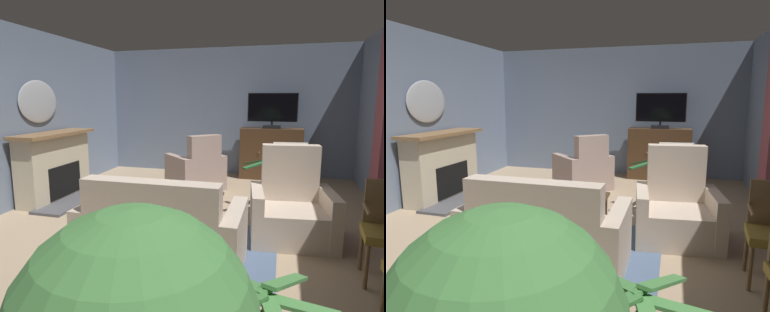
{
  "view_description": "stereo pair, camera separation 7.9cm",
  "coord_description": "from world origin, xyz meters",
  "views": [
    {
      "loc": [
        1.19,
        -3.92,
        1.64
      ],
      "look_at": [
        0.02,
        0.43,
        0.87
      ],
      "focal_mm": 31.11,
      "sensor_mm": 36.0,
      "label": 1
    },
    {
      "loc": [
        1.27,
        -3.9,
        1.64
      ],
      "look_at": [
        0.02,
        0.43,
        0.87
      ],
      "focal_mm": 31.11,
      "sensor_mm": 36.0,
      "label": 2
    }
  ],
  "objects": [
    {
      "name": "ground_plane",
      "position": [
        0.0,
        0.0,
        -0.02
      ],
      "size": [
        5.91,
        7.32,
        0.04
      ],
      "primitive_type": "cube",
      "color": "tan"
    },
    {
      "name": "television",
      "position": [
        1.0,
        3.0,
        1.43
      ],
      "size": [
        0.98,
        0.2,
        0.71
      ],
      "color": "black",
      "rests_on": "tv_cabinet"
    },
    {
      "name": "coffee_table",
      "position": [
        0.04,
        0.09,
        0.36
      ],
      "size": [
        0.91,
        0.54,
        0.41
      ],
      "color": "#422B19",
      "rests_on": "ground_plane"
    },
    {
      "name": "sofa_floral",
      "position": [
        0.12,
        -1.06,
        0.32
      ],
      "size": [
        1.55,
        0.89,
        0.95
      ],
      "color": "#C6B29E",
      "rests_on": "ground_plane"
    },
    {
      "name": "rug_central",
      "position": [
        0.14,
        -0.59,
        0.01
      ],
      "size": [
        2.13,
        1.69,
        0.01
      ],
      "primitive_type": "cube",
      "color": "slate",
      "rests_on": "ground_plane"
    },
    {
      "name": "fireplace",
      "position": [
        -2.38,
        0.69,
        0.52
      ],
      "size": [
        0.84,
        1.63,
        1.11
      ],
      "color": "#4C4C51",
      "rests_on": "ground_plane"
    },
    {
      "name": "wall_mirror_oval",
      "position": [
        -2.63,
        0.69,
        1.6
      ],
      "size": [
        0.06,
        0.88,
        0.69
      ],
      "primitive_type": "ellipsoid",
      "color": "#B2B7BF"
    },
    {
      "name": "curtain_panel_far",
      "position": [
        2.6,
        1.45,
        1.5
      ],
      "size": [
        0.1,
        0.44,
        2.3
      ],
      "primitive_type": "cube",
      "color": "#A34C56"
    },
    {
      "name": "wall_left",
      "position": [
        -2.71,
        0.0,
        1.37
      ],
      "size": [
        0.1,
        7.32,
        2.73
      ],
      "primitive_type": "cube",
      "color": "slate",
      "rests_on": "ground_plane"
    },
    {
      "name": "tv_remote",
      "position": [
        0.23,
        0.22,
        0.42
      ],
      "size": [
        0.08,
        0.18,
        0.02
      ],
      "primitive_type": "cube",
      "rotation": [
        0.0,
        0.0,
        1.74
      ],
      "color": "black",
      "rests_on": "coffee_table"
    },
    {
      "name": "folded_newspaper",
      "position": [
        -0.1,
        0.11,
        0.41
      ],
      "size": [
        0.35,
        0.29,
        0.01
      ],
      "primitive_type": "cube",
      "rotation": [
        0.0,
        0.0,
        -0.27
      ],
      "color": "silver",
      "rests_on": "coffee_table"
    },
    {
      "name": "armchair_beside_cabinet",
      "position": [
        -0.29,
        1.87,
        0.33
      ],
      "size": [
        1.2,
        1.2,
        1.02
      ],
      "color": "#A3897F",
      "rests_on": "ground_plane"
    },
    {
      "name": "cat",
      "position": [
        -1.03,
        0.9,
        0.08
      ],
      "size": [
        0.5,
        0.56,
        0.18
      ],
      "color": "#2D2D33",
      "rests_on": "ground_plane"
    },
    {
      "name": "wall_back",
      "position": [
        0.0,
        3.41,
        1.37
      ],
      "size": [
        5.91,
        0.1,
        2.73
      ],
      "primitive_type": "cube",
      "color": "slate",
      "rests_on": "ground_plane"
    },
    {
      "name": "tv_cabinet",
      "position": [
        1.0,
        3.06,
        0.5
      ],
      "size": [
        1.25,
        0.48,
        1.05
      ],
      "color": "#352315",
      "rests_on": "ground_plane"
    },
    {
      "name": "armchair_angled_to_table",
      "position": [
        1.34,
        0.02,
        0.34
      ],
      "size": [
        1.03,
        0.9,
        1.11
      ],
      "color": "#C6B29E",
      "rests_on": "ground_plane"
    },
    {
      "name": "potted_plant_tall_palm_by_window",
      "position": [
        1.02,
        0.82,
        0.2
      ],
      "size": [
        0.73,
        0.89,
        0.81
      ],
      "color": "#99664C",
      "rests_on": "ground_plane"
    }
  ]
}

